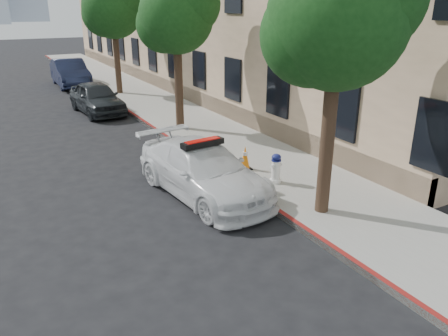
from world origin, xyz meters
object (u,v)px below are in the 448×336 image
parked_car_far (70,73)px  fire_hydrant (276,169)px  traffic_cone (245,158)px  police_car (203,170)px  parked_car_mid (97,98)px

parked_car_far → fire_hydrant: 18.36m
parked_car_far → fire_hydrant: parked_car_far is taller
parked_car_far → traffic_cone: (1.56, -17.04, -0.29)m
police_car → traffic_cone: 1.81m
traffic_cone → police_car: bearing=-156.8°
parked_car_far → traffic_cone: bearing=-84.3°
police_car → traffic_cone: size_ratio=6.89×
parked_car_mid → traffic_cone: 9.64m
police_car → traffic_cone: police_car is taller
police_car → parked_car_far: (0.10, 17.75, 0.12)m
traffic_cone → parked_car_far: bearing=95.2°
police_car → fire_hydrant: size_ratio=5.93×
fire_hydrant → traffic_cone: size_ratio=1.16×
parked_car_far → fire_hydrant: size_ratio=5.97×
police_car → fire_hydrant: 1.92m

